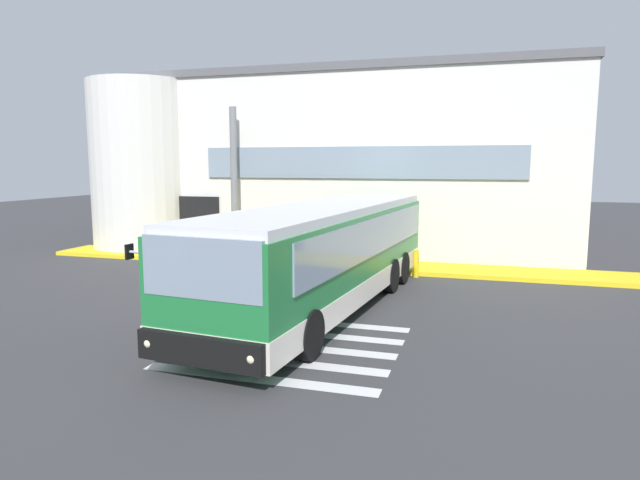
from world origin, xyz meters
TOP-DOWN VIEW (x-y plane):
  - ground_plane at (0.00, 0.00)m, footprint 80.00×90.00m
  - bay_paint_stripes at (2.00, -4.20)m, footprint 4.40×3.96m
  - terminal_building at (-0.68, 11.57)m, footprint 20.17×13.80m
  - boarding_curb at (0.00, 4.80)m, footprint 22.37×2.00m
  - entry_support_column at (-3.80, 5.40)m, footprint 0.28×0.28m
  - bus_main_foreground at (1.76, -1.01)m, footprint 4.06×11.49m
  - passenger_near_column at (-3.00, 4.52)m, footprint 0.58×0.43m
  - passenger_by_doorway at (-1.80, 4.87)m, footprint 0.54×0.37m
  - safety_bollard_yellow at (3.62, 3.60)m, footprint 0.18×0.18m

SIDE VIEW (x-z plane):
  - ground_plane at x=0.00m, z-range -0.02..0.00m
  - bay_paint_stripes at x=2.00m, z-range 0.00..0.01m
  - boarding_curb at x=0.00m, z-range 0.00..0.15m
  - safety_bollard_yellow at x=3.62m, z-range 0.00..0.90m
  - passenger_by_doorway at x=-1.80m, z-range 0.24..1.92m
  - passenger_near_column at x=-3.00m, z-range 0.28..1.95m
  - bus_main_foreground at x=1.76m, z-range -0.02..2.68m
  - entry_support_column at x=-3.80m, z-range 0.15..5.95m
  - terminal_building at x=-0.68m, z-range -0.01..7.53m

